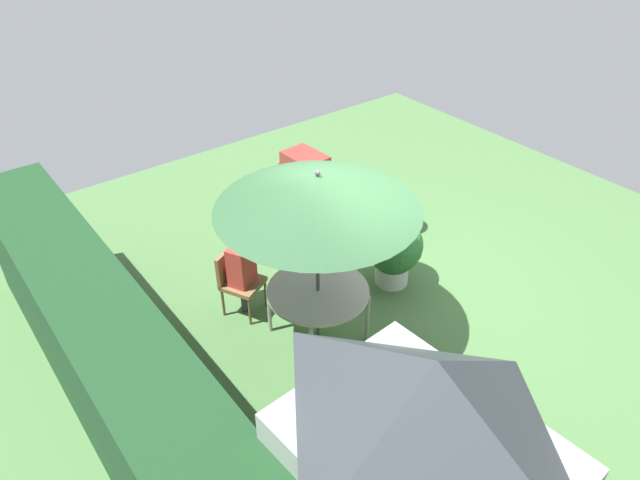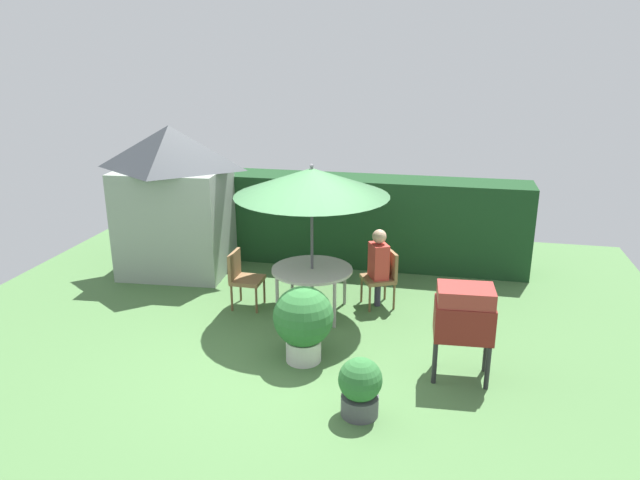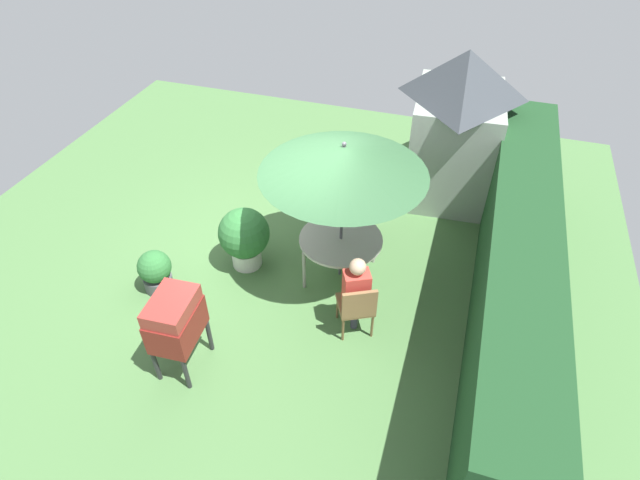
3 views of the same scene
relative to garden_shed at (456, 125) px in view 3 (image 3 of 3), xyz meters
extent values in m
plane|color=#47703D|center=(2.77, -2.34, -1.35)|extent=(11.00, 11.00, 0.00)
cube|color=#193D1E|center=(2.77, 1.16, -0.53)|extent=(6.91, 0.85, 1.64)
cube|color=gray|center=(0.00, 0.00, -0.40)|extent=(1.92, 1.54, 1.90)
pyramid|color=#33383D|center=(0.00, 0.00, 0.92)|extent=(2.03, 1.63, 0.75)
cube|color=slate|center=(-0.05, 0.72, -0.61)|extent=(0.77, 0.08, 1.48)
cylinder|color=#B2ADA3|center=(2.79, -1.25, -0.65)|extent=(1.23, 1.23, 0.04)
cylinder|color=gray|center=(2.36, -1.68, -1.01)|extent=(0.05, 0.05, 0.69)
cylinder|color=gray|center=(3.22, -1.68, -1.01)|extent=(0.05, 0.05, 0.69)
cylinder|color=gray|center=(2.36, -0.82, -1.01)|extent=(0.05, 0.05, 0.69)
cylinder|color=gray|center=(3.22, -0.82, -1.01)|extent=(0.05, 0.05, 0.69)
cylinder|color=#4C4C51|center=(2.79, -1.25, -0.22)|extent=(0.04, 0.04, 2.27)
cone|color=#2D5633|center=(2.79, -1.25, 0.71)|extent=(2.28, 2.28, 0.40)
sphere|color=#4C4C51|center=(2.79, -1.25, 0.94)|extent=(0.06, 0.06, 0.06)
cube|color=maroon|center=(5.00, -2.70, -0.58)|extent=(0.73, 0.54, 0.45)
cube|color=maroon|center=(5.00, -2.70, -0.25)|extent=(0.69, 0.51, 0.20)
cylinder|color=#262628|center=(4.69, -2.91, -1.08)|extent=(0.06, 0.06, 0.55)
cylinder|color=#262628|center=(5.31, -2.91, -1.08)|extent=(0.06, 0.06, 0.55)
cylinder|color=#262628|center=(4.69, -2.49, -1.08)|extent=(0.06, 0.06, 0.55)
cylinder|color=#262628|center=(5.31, -2.49, -1.08)|extent=(0.06, 0.06, 0.55)
cube|color=olive|center=(3.74, -0.77, -0.90)|extent=(0.62, 0.62, 0.06)
cube|color=olive|center=(3.93, -0.68, -0.68)|extent=(0.25, 0.43, 0.45)
cylinder|color=brown|center=(4.01, -0.86, -1.13)|extent=(0.04, 0.04, 0.45)
cylinder|color=brown|center=(3.83, -0.50, -1.13)|extent=(0.04, 0.04, 0.45)
cylinder|color=brown|center=(3.65, -1.04, -1.13)|extent=(0.04, 0.04, 0.45)
cylinder|color=brown|center=(3.47, -0.68, -1.13)|extent=(0.04, 0.04, 0.45)
cube|color=olive|center=(1.76, -1.25, -0.90)|extent=(0.46, 0.46, 0.06)
cube|color=olive|center=(1.55, -1.25, -0.68)|extent=(0.05, 0.46, 0.45)
cylinder|color=brown|center=(1.56, -1.05, -1.13)|extent=(0.04, 0.04, 0.45)
cylinder|color=brown|center=(1.56, -1.45, -1.13)|extent=(0.04, 0.04, 0.45)
cylinder|color=brown|center=(1.96, -1.05, -1.13)|extent=(0.04, 0.04, 0.45)
cylinder|color=brown|center=(1.96, -1.45, -1.13)|extent=(0.04, 0.04, 0.45)
cylinder|color=silver|center=(3.01, -2.71, -1.21)|extent=(0.46, 0.46, 0.29)
sphere|color=#2D6B33|center=(3.01, -2.71, -0.73)|extent=(0.78, 0.78, 0.78)
cylinder|color=#4C4C51|center=(3.90, -3.75, -1.24)|extent=(0.42, 0.42, 0.23)
sphere|color=#2D6B33|center=(3.90, -3.75, -0.91)|extent=(0.49, 0.49, 0.49)
cube|color=#CC3D33|center=(3.74, -0.77, -0.60)|extent=(0.37, 0.41, 0.55)
sphere|color=tan|center=(3.74, -0.77, -0.20)|extent=(0.22, 0.22, 0.22)
cylinder|color=#383347|center=(3.74, -0.77, -1.11)|extent=(0.10, 0.10, 0.48)
camera|label=1|loc=(-1.50, 2.02, 3.84)|focal=33.04mm
camera|label=2|loc=(4.67, -9.41, 2.54)|focal=33.25mm
camera|label=3|loc=(8.36, 0.20, 4.26)|focal=28.97mm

